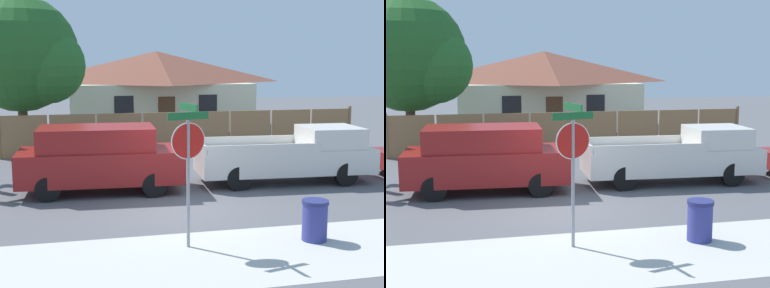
# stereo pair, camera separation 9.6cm
# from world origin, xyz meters

# --- Properties ---
(ground_plane) EXTENTS (80.00, 80.00, 0.00)m
(ground_plane) POSITION_xyz_m (0.00, 0.00, 0.00)
(ground_plane) COLOR #56565B
(sidewalk_strip) EXTENTS (36.00, 3.20, 0.01)m
(sidewalk_strip) POSITION_xyz_m (0.00, -3.60, 0.00)
(sidewalk_strip) COLOR beige
(sidewalk_strip) RESTS_ON ground
(wooden_fence) EXTENTS (15.33, 0.12, 1.82)m
(wooden_fence) POSITION_xyz_m (2.09, 8.68, 0.86)
(wooden_fence) COLOR #997047
(wooden_fence) RESTS_ON ground
(house) EXTENTS (10.80, 7.15, 4.42)m
(house) POSITION_xyz_m (2.25, 17.69, 2.29)
(house) COLOR beige
(house) RESTS_ON ground
(oak_tree) EXTENTS (5.13, 4.88, 6.60)m
(oak_tree) POSITION_xyz_m (-4.48, 10.28, 4.05)
(oak_tree) COLOR brown
(oak_tree) RESTS_ON ground
(red_suv) EXTENTS (4.88, 2.27, 1.96)m
(red_suv) POSITION_xyz_m (-1.93, 2.36, 1.05)
(red_suv) COLOR maroon
(red_suv) RESTS_ON ground
(orange_pickup) EXTENTS (5.69, 2.21, 1.77)m
(orange_pickup) POSITION_xyz_m (4.15, 2.34, 0.86)
(orange_pickup) COLOR silver
(orange_pickup) RESTS_ON ground
(stop_sign) EXTENTS (0.89, 0.80, 3.02)m
(stop_sign) POSITION_xyz_m (-0.43, -2.88, 2.04)
(stop_sign) COLOR gray
(stop_sign) RESTS_ON ground
(trash_bin) EXTENTS (0.58, 0.58, 0.90)m
(trash_bin) POSITION_xyz_m (2.34, -3.09, 0.45)
(trash_bin) COLOR navy
(trash_bin) RESTS_ON ground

